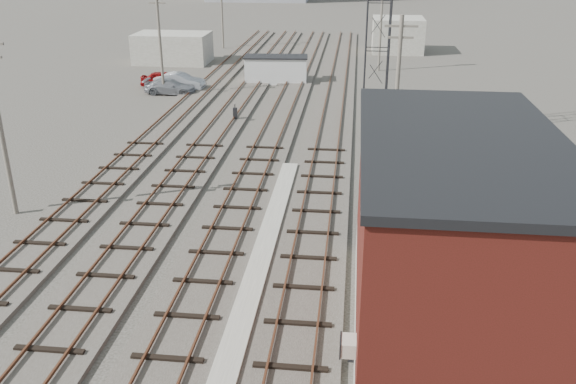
# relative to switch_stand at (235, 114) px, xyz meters

# --- Properties ---
(ground) EXTENTS (320.00, 320.00, 0.00)m
(ground) POSITION_rel_switch_stand_xyz_m (4.72, 22.36, -0.58)
(ground) COLOR #282621
(ground) RESTS_ON ground
(track_right) EXTENTS (3.20, 90.00, 0.39)m
(track_right) POSITION_rel_switch_stand_xyz_m (7.22, 1.36, -0.47)
(track_right) COLOR #332D28
(track_right) RESTS_ON ground
(track_mid_right) EXTENTS (3.20, 90.00, 0.39)m
(track_mid_right) POSITION_rel_switch_stand_xyz_m (3.22, 1.36, -0.47)
(track_mid_right) COLOR #332D28
(track_mid_right) RESTS_ON ground
(track_mid_left) EXTENTS (3.20, 90.00, 0.39)m
(track_mid_left) POSITION_rel_switch_stand_xyz_m (-0.78, 1.36, -0.47)
(track_mid_left) COLOR #332D28
(track_mid_left) RESTS_ON ground
(track_left) EXTENTS (3.20, 90.00, 0.39)m
(track_left) POSITION_rel_switch_stand_xyz_m (-4.78, 1.36, -0.47)
(track_left) COLOR #332D28
(track_left) RESTS_ON ground
(platform_curb) EXTENTS (0.90, 28.00, 0.26)m
(platform_curb) POSITION_rel_switch_stand_xyz_m (5.22, -23.64, -0.45)
(platform_curb) COLOR gray
(platform_curb) RESTS_ON ground
(brick_building) EXTENTS (6.54, 12.20, 7.22)m
(brick_building) POSITION_rel_switch_stand_xyz_m (12.22, -25.64, 3.05)
(brick_building) COLOR gray
(brick_building) RESTS_ON ground
(lattice_tower) EXTENTS (1.60, 1.60, 15.00)m
(lattice_tower) POSITION_rel_switch_stand_xyz_m (10.22, -2.64, 6.92)
(lattice_tower) COLOR black
(lattice_tower) RESTS_ON ground
(utility_pole_left_b) EXTENTS (1.80, 0.24, 9.00)m
(utility_pole_left_b) POSITION_rel_switch_stand_xyz_m (-7.78, 7.36, 4.22)
(utility_pole_left_b) COLOR #595147
(utility_pole_left_b) RESTS_ON ground
(utility_pole_left_c) EXTENTS (1.80, 0.24, 9.00)m
(utility_pole_left_c) POSITION_rel_switch_stand_xyz_m (-7.78, 32.36, 4.22)
(utility_pole_left_c) COLOR #595147
(utility_pole_left_c) RESTS_ON ground
(utility_pole_right_a) EXTENTS (1.80, 0.24, 9.00)m
(utility_pole_right_a) POSITION_rel_switch_stand_xyz_m (11.22, -9.64, 4.22)
(utility_pole_right_a) COLOR #595147
(utility_pole_right_a) RESTS_ON ground
(utility_pole_right_b) EXTENTS (1.80, 0.24, 9.00)m
(utility_pole_right_b) POSITION_rel_switch_stand_xyz_m (11.22, 20.36, 4.22)
(utility_pole_right_b) COLOR #595147
(utility_pole_right_b) RESTS_ON ground
(shed_left) EXTENTS (8.00, 5.00, 3.20)m
(shed_left) POSITION_rel_switch_stand_xyz_m (-11.28, 22.36, 1.02)
(shed_left) COLOR gray
(shed_left) RESTS_ON ground
(shed_right) EXTENTS (6.00, 6.00, 4.00)m
(shed_right) POSITION_rel_switch_stand_xyz_m (13.72, 32.36, 1.42)
(shed_right) COLOR gray
(shed_right) RESTS_ON ground
(switch_stand) EXTENTS (0.29, 0.29, 1.23)m
(switch_stand) POSITION_rel_switch_stand_xyz_m (0.00, 0.00, 0.00)
(switch_stand) COLOR black
(switch_stand) RESTS_ON ground
(site_trailer) EXTENTS (6.15, 3.03, 2.52)m
(site_trailer) POSITION_rel_switch_stand_xyz_m (1.33, 13.63, 0.69)
(site_trailer) COLOR silver
(site_trailer) RESTS_ON ground
(car_red) EXTENTS (4.43, 2.17, 1.46)m
(car_red) POSITION_rel_switch_stand_xyz_m (-8.71, 10.57, 0.15)
(car_red) COLOR maroon
(car_red) RESTS_ON ground
(car_silver) EXTENTS (4.68, 1.93, 1.51)m
(car_silver) POSITION_rel_switch_stand_xyz_m (-6.99, 9.76, 0.18)
(car_silver) COLOR #9A9CA1
(car_silver) RESTS_ON ground
(car_grey) EXTENTS (4.54, 1.88, 1.31)m
(car_grey) POSITION_rel_switch_stand_xyz_m (-7.38, 7.93, 0.08)
(car_grey) COLOR gray
(car_grey) RESTS_ON ground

